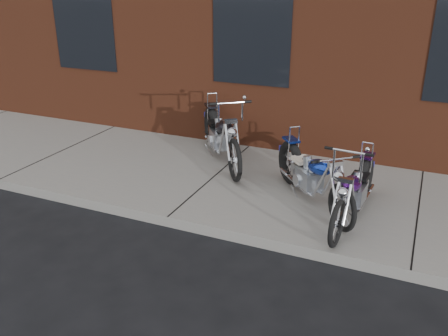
% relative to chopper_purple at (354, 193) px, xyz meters
% --- Properties ---
extents(ground, '(120.00, 120.00, 0.00)m').
position_rel_chopper_purple_xyz_m(ground, '(-2.21, -0.93, -0.51)').
color(ground, black).
rests_on(ground, ground).
extents(sidewalk, '(22.00, 3.00, 0.15)m').
position_rel_chopper_purple_xyz_m(sidewalk, '(-2.21, 0.57, -0.43)').
color(sidewalk, gray).
rests_on(sidewalk, ground).
extents(chopper_purple, '(0.49, 1.99, 1.12)m').
position_rel_chopper_purple_xyz_m(chopper_purple, '(0.00, 0.00, 0.00)').
color(chopper_purple, black).
rests_on(chopper_purple, sidewalk).
extents(chopper_blue, '(1.47, 1.65, 0.92)m').
position_rel_chopper_purple_xyz_m(chopper_blue, '(-0.60, 0.25, 0.02)').
color(chopper_blue, black).
rests_on(chopper_blue, sidewalk).
extents(chopper_third, '(1.50, 1.91, 1.18)m').
position_rel_chopper_purple_xyz_m(chopper_third, '(-2.38, 1.21, 0.06)').
color(chopper_third, black).
rests_on(chopper_third, sidewalk).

